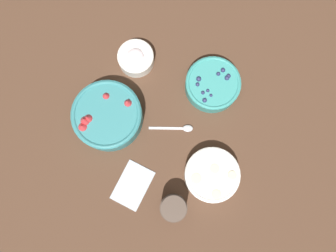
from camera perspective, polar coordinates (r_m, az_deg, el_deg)
name	(u,v)px	position (r m, az deg, el deg)	size (l,w,h in m)	color
ground_plane	(175,119)	(1.03, 1.27, 1.28)	(4.00, 4.00, 0.00)	#4C3323
bowl_strawberries	(107,116)	(1.01, -10.52, 1.77)	(0.21, 0.21, 0.09)	teal
bowl_blueberries	(213,84)	(1.03, 7.78, 7.18)	(0.17, 0.17, 0.06)	teal
bowl_bananas	(212,175)	(0.99, 7.65, -8.45)	(0.16, 0.16, 0.05)	white
bowl_cream	(136,58)	(1.06, -5.62, 11.72)	(0.11, 0.11, 0.05)	silver
jar_chocolate	(173,207)	(0.97, 0.94, -13.98)	(0.08, 0.08, 0.09)	#4C3D33
napkin	(133,185)	(1.01, -6.17, -10.23)	(0.16, 0.13, 0.01)	#B2BCC6
spoon	(179,128)	(1.02, 2.02, -0.41)	(0.02, 0.14, 0.01)	silver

